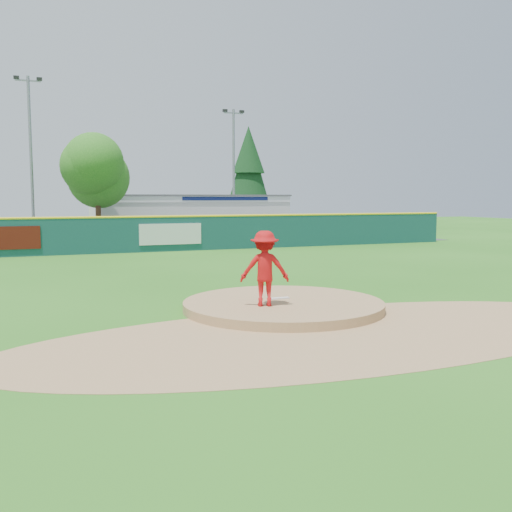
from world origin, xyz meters
name	(u,v)px	position (x,y,z in m)	size (l,w,h in m)	color
ground	(283,310)	(0.00, 0.00, 0.00)	(120.00, 120.00, 0.00)	#286B19
pitchers_mound	(283,310)	(0.00, 0.00, 0.00)	(5.50, 5.50, 0.50)	#9E774C
pitching_rubber	(279,298)	(0.00, 0.30, 0.27)	(0.60, 0.15, 0.04)	white
infield_dirt_arc	(339,334)	(0.00, -3.00, 0.01)	(15.40, 15.40, 0.01)	#9E774C
parking_lot	(125,241)	(0.00, 27.00, 0.01)	(44.00, 16.00, 0.02)	#38383A
pitcher	(265,268)	(-0.75, -0.45, 1.24)	(1.27, 0.73, 1.97)	red
van	(224,232)	(6.47, 24.12, 0.69)	(2.22, 4.81, 1.34)	white
pool_building_grp	(188,215)	(6.00, 31.99, 1.66)	(15.20, 8.20, 3.31)	silver
fence_banners	(91,236)	(-3.21, 17.92, 1.00)	(12.37, 0.04, 1.20)	#53140B
outfield_fence	(150,233)	(0.00, 18.00, 1.09)	(40.00, 0.14, 2.07)	#144141
deciduous_tree	(97,175)	(-2.00, 25.00, 4.55)	(5.60, 5.60, 7.36)	#382314
conifer_tree	(249,171)	(13.00, 36.00, 5.54)	(4.40, 4.40, 9.50)	#382314
light_pole_left	(31,153)	(-6.00, 27.00, 6.05)	(1.75, 0.25, 11.00)	gray
light_pole_right	(234,166)	(9.00, 29.00, 5.54)	(1.75, 0.25, 10.00)	gray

